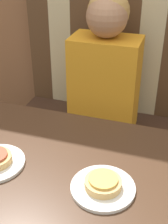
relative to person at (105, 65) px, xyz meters
name	(u,v)px	position (x,y,z in m)	size (l,w,h in m)	color
booth_seat	(102,158)	(0.00, 0.00, -0.61)	(1.05, 0.55, 0.48)	#382319
booth_backrest	(116,49)	(0.00, 0.23, 0.01)	(1.05, 0.07, 0.74)	#4C331E
dining_table	(54,188)	(0.00, -0.71, -0.20)	(1.01, 0.71, 0.75)	#422B1C
person	(105,65)	(0.00, 0.00, 0.00)	(0.35, 0.23, 0.73)	orange
plate_right	(103,188)	(0.19, -0.75, -0.09)	(0.20, 0.20, 0.01)	white
pizza_right	(103,183)	(0.19, -0.75, -0.07)	(0.12, 0.12, 0.03)	tan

